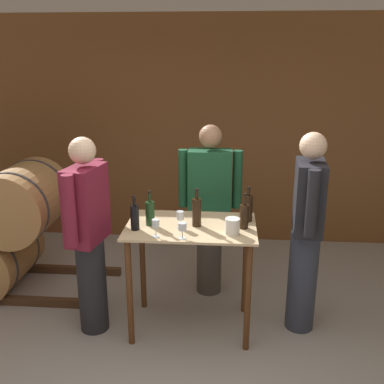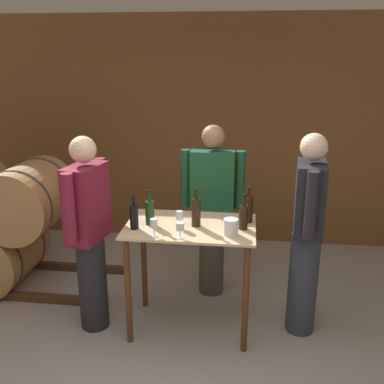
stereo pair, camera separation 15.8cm
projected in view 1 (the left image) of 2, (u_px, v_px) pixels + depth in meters
name	position (u px, v px, depth m)	size (l,w,h in m)	color
back_wall	(201.00, 132.00, 5.37)	(8.40, 0.05, 2.70)	brown
tasting_table	(191.00, 247.00, 3.68)	(1.05, 0.67, 0.94)	#D1B284
wine_bottle_far_left	(135.00, 217.00, 3.50)	(0.07, 0.07, 0.28)	black
wine_bottle_left	(150.00, 212.00, 3.59)	(0.07, 0.07, 0.29)	#193819
wine_bottle_center	(197.00, 212.00, 3.57)	(0.07, 0.07, 0.31)	black
wine_bottle_right	(244.00, 215.00, 3.53)	(0.07, 0.07, 0.29)	black
wine_bottle_far_right	(248.00, 208.00, 3.67)	(0.08, 0.08, 0.30)	black
wine_glass_near_left	(156.00, 224.00, 3.36)	(0.06, 0.06, 0.14)	silver
wine_glass_near_center	(180.00, 216.00, 3.53)	(0.06, 0.06, 0.14)	silver
wine_glass_near_right	(182.00, 227.00, 3.34)	(0.06, 0.06, 0.13)	silver
ice_bucket	(232.00, 226.00, 3.42)	(0.11, 0.11, 0.13)	white
person_host	(210.00, 207.00, 4.22)	(0.59, 0.24, 1.66)	#4C4742
person_visitor_with_scarf	(88.00, 233.00, 3.61)	(0.29, 0.58, 1.66)	#232328
person_visitor_bearded	(306.00, 230.00, 3.63)	(0.25, 0.59, 1.70)	#333847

